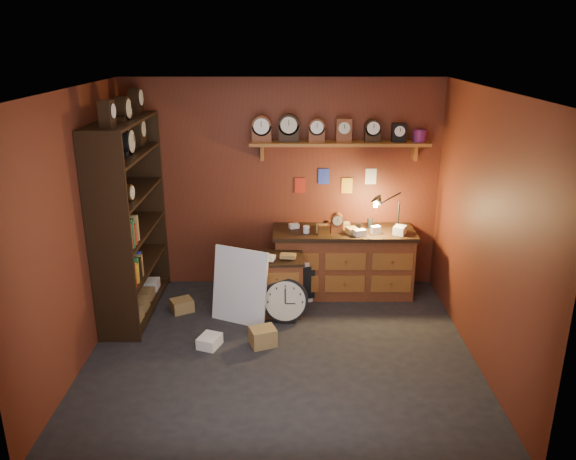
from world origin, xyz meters
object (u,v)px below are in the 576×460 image
at_px(big_round_clock, 285,301).
at_px(shelving_unit, 126,211).
at_px(low_cabinet, 277,281).
at_px(workbench, 343,258).

bearing_deg(big_round_clock, shelving_unit, 170.82).
bearing_deg(big_round_clock, low_cabinet, 109.71).
bearing_deg(low_cabinet, big_round_clock, -73.89).
distance_m(workbench, big_round_clock, 1.10).
relative_size(workbench, big_round_clock, 3.35).
xyz_separation_m(workbench, big_round_clock, (-0.74, -0.79, -0.21)).
xyz_separation_m(low_cabinet, big_round_clock, (0.10, -0.27, -0.12)).
distance_m(low_cabinet, big_round_clock, 0.31).
relative_size(low_cabinet, big_round_clock, 1.48).
height_order(workbench, low_cabinet, workbench).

